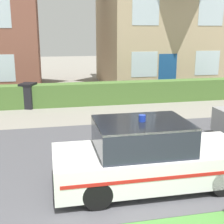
{
  "coord_description": "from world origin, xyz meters",
  "views": [
    {
      "loc": [
        -0.92,
        -3.54,
        3.19
      ],
      "look_at": [
        0.81,
        4.63,
        1.05
      ],
      "focal_mm": 50.0,
      "sensor_mm": 36.0,
      "label": 1
    }
  ],
  "objects": [
    {
      "name": "wheelie_bin",
      "position": [
        -1.72,
        10.11,
        0.55
      ],
      "size": [
        0.79,
        0.87,
        1.08
      ],
      "rotation": [
        0.0,
        0.0,
        -0.38
      ],
      "color": "black",
      "rests_on": "ground"
    },
    {
      "name": "house_right",
      "position": [
        5.86,
        15.3,
        3.7
      ],
      "size": [
        6.78,
        6.95,
        7.27
      ],
      "color": "tan",
      "rests_on": "ground"
    },
    {
      "name": "garden_hedge",
      "position": [
        1.16,
        10.2,
        0.49
      ],
      "size": [
        14.87,
        0.75,
        0.99
      ],
      "primitive_type": "cube",
      "color": "#4C7233",
      "rests_on": "ground"
    },
    {
      "name": "police_car",
      "position": [
        1.1,
        2.27,
        0.67
      ],
      "size": [
        4.1,
        1.65,
        1.56
      ],
      "rotation": [
        0.0,
        0.0,
        -0.01
      ],
      "color": "black",
      "rests_on": "road_strip"
    },
    {
      "name": "road_strip",
      "position": [
        0.0,
        4.0,
        0.01
      ],
      "size": [
        28.0,
        5.96,
        0.01
      ],
      "primitive_type": "cube",
      "color": "#4C4C51",
      "rests_on": "ground"
    }
  ]
}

